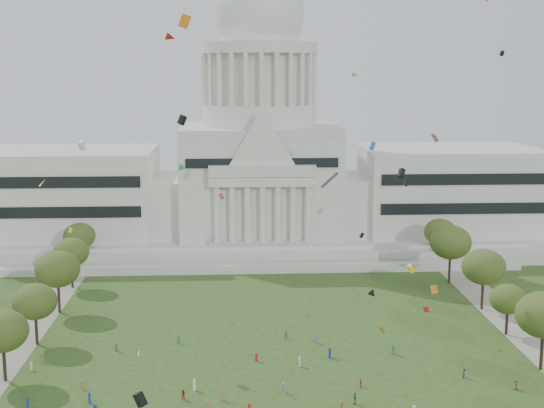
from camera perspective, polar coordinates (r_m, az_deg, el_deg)
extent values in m
cube|color=beige|center=(221.70, -0.94, -2.42)|extent=(160.00, 60.00, 4.00)
cube|color=beige|center=(189.90, -0.58, -4.88)|extent=(130.00, 3.00, 2.00)
cube|color=beige|center=(197.27, -0.68, -3.86)|extent=(140.00, 3.00, 5.00)
cube|color=silver|center=(223.22, -15.19, 0.71)|extent=(50.00, 34.00, 22.00)
cube|color=silver|center=(226.92, 13.08, 0.95)|extent=(50.00, 34.00, 22.00)
cube|color=silver|center=(217.53, -8.04, -0.08)|extent=(12.00, 26.00, 16.00)
cube|color=silver|center=(219.40, 6.15, 0.05)|extent=(12.00, 26.00, 16.00)
cube|color=silver|center=(217.80, -0.94, 1.63)|extent=(44.00, 38.00, 28.00)
cube|color=silver|center=(197.56, -0.73, 1.70)|extent=(28.00, 3.00, 2.40)
cube|color=black|center=(206.36, -16.21, 0.47)|extent=(46.00, 0.40, 11.00)
cube|color=black|center=(210.35, 14.38, 0.74)|extent=(46.00, 0.40, 11.00)
cylinder|color=silver|center=(215.79, -0.95, 6.73)|extent=(32.00, 32.00, 6.00)
cylinder|color=silver|center=(215.43, -0.96, 9.39)|extent=(28.00, 28.00, 14.00)
cylinder|color=beige|center=(215.49, -0.97, 11.65)|extent=(32.40, 32.40, 3.00)
cylinder|color=silver|center=(215.70, -0.97, 13.11)|extent=(22.00, 22.00, 8.00)
ellipsoid|color=silver|center=(215.95, -0.98, 14.17)|extent=(25.00, 25.00, 26.20)
cube|color=gray|center=(146.22, -19.15, -10.51)|extent=(8.00, 160.00, 0.04)
cube|color=gray|center=(151.11, 19.10, -9.83)|extent=(8.00, 160.00, 0.04)
cylinder|color=black|center=(133.09, -19.50, -11.36)|extent=(0.56, 0.56, 5.47)
ellipsoid|color=#354B17|center=(131.14, -19.65, -8.99)|extent=(8.42, 8.42, 6.89)
cylinder|color=black|center=(137.78, 19.64, -10.46)|extent=(0.56, 0.56, 6.20)
ellipsoid|color=#3B4E19|center=(135.67, 19.80, -7.85)|extent=(9.55, 9.55, 7.82)
cylinder|color=black|center=(147.88, -17.31, -9.10)|extent=(0.56, 0.56, 5.27)
ellipsoid|color=#394B18|center=(146.18, -17.43, -7.02)|extent=(8.12, 8.12, 6.65)
cylinder|color=black|center=(153.05, 17.25, -8.58)|extent=(0.56, 0.56, 4.56)
ellipsoid|color=#354F16|center=(151.61, 17.35, -6.85)|extent=(7.01, 7.01, 5.74)
cylinder|color=black|center=(164.86, -15.74, -6.88)|extent=(0.56, 0.56, 6.03)
ellipsoid|color=#374816|center=(163.14, -15.85, -4.73)|extent=(9.29, 9.29, 7.60)
cylinder|color=black|center=(166.91, 15.55, -6.67)|extent=(0.56, 0.56, 5.97)
ellipsoid|color=#364A1C|center=(165.24, 15.65, -4.57)|extent=(9.19, 9.19, 7.52)
cylinder|color=black|center=(182.62, -14.82, -5.28)|extent=(0.56, 0.56, 5.41)
ellipsoid|color=#354F16|center=(181.22, -14.90, -3.53)|extent=(8.33, 8.33, 6.81)
cylinder|color=black|center=(184.97, 13.21, -4.86)|extent=(0.56, 0.56, 6.37)
ellipsoid|color=#39521A|center=(183.37, 13.30, -2.82)|extent=(9.82, 9.82, 8.03)
cylinder|color=black|center=(200.14, -14.23, -3.92)|extent=(0.56, 0.56, 5.32)
ellipsoid|color=#324815|center=(198.88, -14.30, -2.35)|extent=(8.19, 8.19, 6.70)
cylinder|color=black|center=(202.45, 12.48, -3.67)|extent=(0.56, 0.56, 5.47)
ellipsoid|color=#394917|center=(201.18, 12.55, -2.06)|extent=(8.42, 8.42, 6.89)
imported|color=olive|center=(129.27, 17.88, -12.81)|extent=(0.96, 0.95, 1.68)
imported|color=#994C8C|center=(131.38, 14.30, -12.25)|extent=(0.94, 0.93, 1.68)
imported|color=olive|center=(116.79, 5.24, -14.89)|extent=(1.11, 1.22, 1.70)
imported|color=#33723F|center=(119.08, 6.26, -14.35)|extent=(0.65, 1.13, 1.89)
imported|color=silver|center=(122.30, 0.86, -13.64)|extent=(1.48, 1.67, 1.74)
imported|color=#B21E1E|center=(120.68, -6.72, -14.08)|extent=(0.83, 0.54, 1.64)
imported|color=#B21E1E|center=(124.98, 6.70, -13.26)|extent=(0.67, 0.91, 1.39)
cube|color=#33723F|center=(139.07, 9.12, -10.80)|extent=(0.49, 0.45, 1.58)
cube|color=navy|center=(122.04, -13.58, -13.99)|extent=(0.29, 0.46, 1.74)
cube|color=#4C4C51|center=(141.60, -11.65, -10.52)|extent=(0.38, 0.45, 1.47)
cube|color=#33723F|center=(143.29, -7.04, -10.12)|extent=(0.46, 0.45, 1.50)
cube|color=olive|center=(138.96, -16.90, -11.07)|extent=(0.57, 0.58, 1.90)
cube|color=olive|center=(116.70, -4.84, -14.93)|extent=(0.30, 0.45, 1.61)
cube|color=#994C8C|center=(142.85, 3.34, -10.10)|extent=(0.44, 0.28, 1.65)
cube|color=silver|center=(132.23, 2.09, -11.78)|extent=(0.29, 0.45, 1.66)
cube|color=#B21E1E|center=(134.29, -1.18, -11.48)|extent=(0.43, 0.45, 1.45)
cube|color=olive|center=(119.94, -3.79, -14.20)|extent=(0.38, 0.48, 1.59)
cube|color=navy|center=(135.97, 4.37, -11.13)|extent=(0.50, 0.58, 1.86)
cube|color=#33723F|center=(144.79, 1.08, -9.81)|extent=(0.48, 0.48, 1.58)
cube|color=silver|center=(123.62, -5.87, -13.39)|extent=(0.50, 0.58, 1.87)
cube|color=navy|center=(123.05, -17.93, -14.05)|extent=(0.44, 0.48, 1.54)
cube|color=olive|center=(127.07, -14.11, -13.06)|extent=(0.45, 0.49, 1.57)
cube|color=silver|center=(136.78, -17.67, -11.56)|extent=(0.37, 0.45, 1.45)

